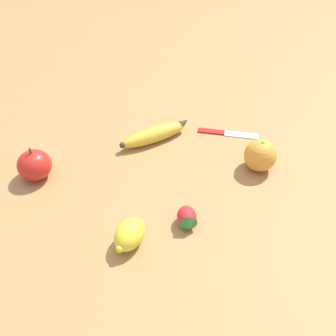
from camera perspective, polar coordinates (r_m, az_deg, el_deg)
name	(u,v)px	position (r m, az deg, el deg)	size (l,w,h in m)	color
ground_plane	(158,162)	(0.90, -1.49, 0.88)	(3.00, 3.00, 0.00)	#A87A47
banana	(155,134)	(0.95, -1.86, 4.95)	(0.19, 0.08, 0.04)	gold
orange	(260,155)	(0.88, 13.24, 1.79)	(0.07, 0.07, 0.07)	orange
strawberry	(187,218)	(0.76, 2.78, -7.29)	(0.06, 0.06, 0.04)	red
apple	(34,165)	(0.89, -18.81, 0.40)	(0.07, 0.07, 0.08)	red
lemon	(130,234)	(0.73, -5.60, -9.58)	(0.09, 0.07, 0.05)	yellow
paring_knife	(226,133)	(0.99, 8.41, 5.10)	(0.10, 0.13, 0.01)	silver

